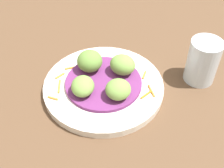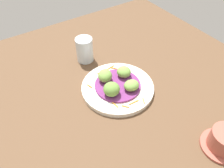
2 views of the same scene
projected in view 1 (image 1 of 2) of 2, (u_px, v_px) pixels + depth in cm
name	position (u px, v px, depth cm)	size (l,w,h in cm)	color
table_surface	(100.00, 93.00, 62.81)	(110.00, 110.00, 2.00)	brown
main_plate	(104.00, 87.00, 61.54)	(25.15, 25.15, 1.64)	silver
cabbage_bed	(104.00, 83.00, 60.69)	(15.94, 15.94, 0.75)	#702D6B
carrot_garnish	(102.00, 81.00, 61.27)	(21.38, 13.92, 0.40)	orange
guac_scoop_left	(123.00, 65.00, 61.06)	(5.41, 4.81, 4.10)	#759E47
guac_scoop_center	(90.00, 61.00, 61.67)	(5.38, 5.44, 4.42)	olive
guac_scoop_right	(83.00, 86.00, 57.18)	(5.26, 4.56, 3.28)	#759E47
guac_scoop_back	(118.00, 89.00, 56.34)	(4.91, 5.02, 3.62)	#759E47
water_glass	(203.00, 61.00, 61.20)	(6.59, 6.59, 9.75)	silver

